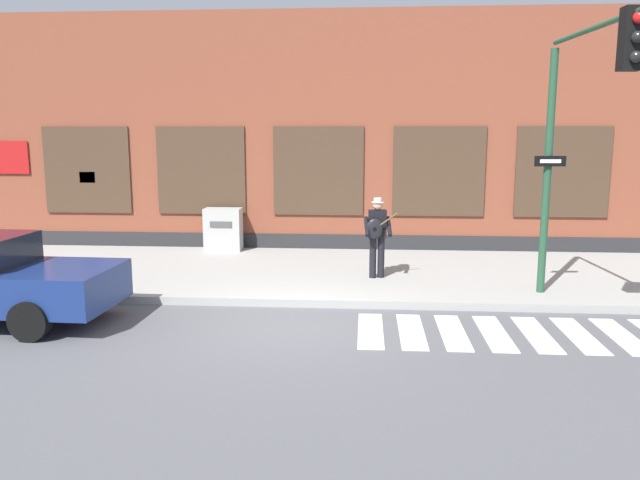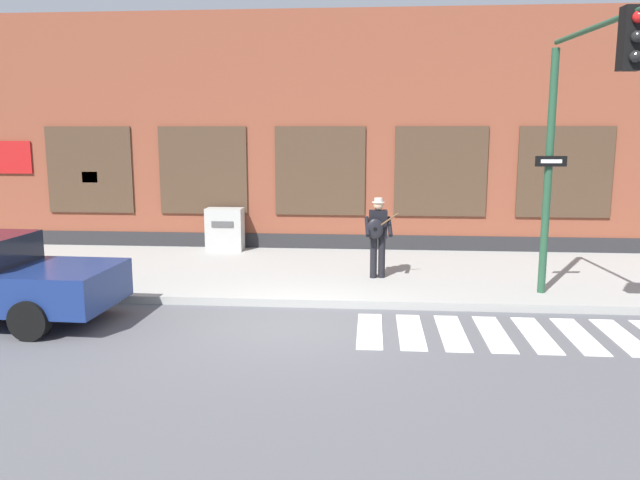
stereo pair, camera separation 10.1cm
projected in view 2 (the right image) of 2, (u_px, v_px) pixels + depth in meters
name	position (u px, v px, depth m)	size (l,w,h in m)	color
ground_plane	(289.00, 327.00, 10.69)	(160.00, 160.00, 0.00)	#56565B
sidewalk	(311.00, 273.00, 14.49)	(28.00, 5.35, 0.15)	#9E9E99
building_backdrop	(325.00, 135.00, 18.54)	(28.00, 4.06, 6.46)	brown
crosswalk	(515.00, 334.00, 10.30)	(5.20, 1.90, 0.01)	silver
busker	(378.00, 233.00, 13.47)	(0.73, 0.56, 1.75)	black
traffic_light	(579.00, 116.00, 10.56)	(0.67, 3.33, 4.88)	#234C33
utility_box	(225.00, 229.00, 16.77)	(0.98, 0.54, 1.14)	#ADADA8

